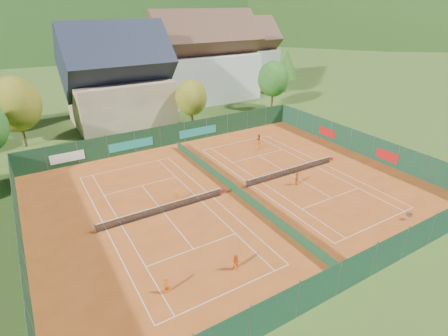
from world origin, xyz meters
TOP-DOWN VIEW (x-y plane):
  - ground at (0.00, 0.00)m, footprint 600.00×600.00m
  - clay_pad at (0.00, 0.00)m, footprint 40.00×32.00m
  - court_markings_left at (-8.00, 0.00)m, footprint 11.03×23.83m
  - court_markings_right at (8.00, 0.00)m, footprint 11.03×23.83m
  - tennis_net_left at (-7.85, 0.00)m, footprint 13.30×0.10m
  - tennis_net_right at (8.15, 0.00)m, footprint 13.30×0.10m
  - court_divider at (0.00, 0.00)m, footprint 0.03×28.80m
  - fence_north at (-0.46, 15.99)m, footprint 40.00×0.10m
  - fence_south at (0.00, -16.00)m, footprint 40.00×0.04m
  - fence_west at (-20.00, 0.00)m, footprint 0.04×32.00m
  - fence_east at (20.00, 0.05)m, footprint 0.09×32.00m
  - chalet at (-3.00, 30.00)m, footprint 16.20×12.00m
  - hotel_block_a at (16.00, 36.00)m, footprint 21.60×11.00m
  - hotel_block_b at (30.00, 44.00)m, footprint 17.28×10.00m
  - tree_west_mid at (-18.00, 26.00)m, footprint 6.44×6.44m
  - tree_center at (6.00, 22.00)m, footprint 5.01×5.01m
  - tree_east_front at (24.00, 24.00)m, footprint 5.72×5.72m
  - tree_east_mid at (34.00, 32.00)m, footprint 5.04×5.04m
  - tree_east_back at (26.00, 40.00)m, footprint 7.15×7.15m
  - mountain_backdrop at (28.54, 233.48)m, footprint 820.00×530.00m
  - ball_hopper at (11.10, -12.90)m, footprint 0.34×0.34m
  - loose_ball_0 at (-9.86, -6.42)m, footprint 0.07×0.07m
  - loose_ball_1 at (6.73, -8.87)m, footprint 0.07×0.07m
  - player_left_near at (-11.77, -9.73)m, footprint 0.50×0.33m
  - player_left_mid at (-6.35, -10.30)m, footprint 0.88×0.84m
  - player_left_far at (-6.09, 1.41)m, footprint 0.89×0.59m
  - player_right_near at (6.77, -2.32)m, footprint 0.82×0.95m
  - player_right_far_a at (9.36, 8.20)m, footprint 0.63×0.44m
  - player_right_far_b at (10.74, 10.14)m, footprint 1.27×0.99m

SIDE VIEW (x-z plane):
  - mountain_backdrop at x=28.54m, z-range -160.64..81.36m
  - ground at x=0.00m, z-range -0.02..-0.02m
  - clay_pad at x=0.00m, z-range 0.00..0.01m
  - court_markings_left at x=-8.00m, z-range 0.01..0.01m
  - court_markings_right at x=8.00m, z-range 0.01..0.01m
  - loose_ball_0 at x=-9.86m, z-range 0.00..0.07m
  - loose_ball_1 at x=6.73m, z-range 0.00..0.07m
  - court_divider at x=0.00m, z-range 0.00..1.00m
  - tennis_net_left at x=-7.85m, z-range 0.00..1.02m
  - tennis_net_right at x=8.15m, z-range 0.00..1.02m
  - ball_hopper at x=11.10m, z-range 0.16..0.96m
  - player_right_far_a at x=9.36m, z-range 0.00..1.21m
  - player_left_far at x=-6.09m, z-range 0.00..1.28m
  - player_right_far_b at x=10.74m, z-range 0.00..1.34m
  - player_left_near at x=-11.77m, z-range 0.00..1.35m
  - player_left_mid at x=-6.35m, z-range 0.00..1.44m
  - player_right_near at x=6.77m, z-range 0.00..1.53m
  - fence_north at x=-0.46m, z-range -0.03..2.97m
  - fence_east at x=20.00m, z-range -0.02..2.98m
  - fence_south at x=0.00m, z-range 0.00..3.00m
  - fence_west at x=-20.00m, z-range 0.00..3.00m
  - tree_center at x=6.00m, z-range 0.92..8.52m
  - tree_east_front at x=24.00m, z-range 1.05..9.74m
  - tree_east_mid at x=34.00m, z-range 1.56..10.56m
  - tree_west_mid at x=-18.00m, z-range 1.18..10.96m
  - hotel_block_b at x=30.00m, z-range -1.13..14.37m
  - chalet at x=-3.00m, z-range -1.38..14.62m
  - tree_east_back at x=26.00m, z-range 1.31..12.18m
  - hotel_block_a at x=16.00m, z-range -1.24..16.01m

